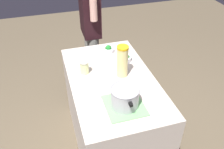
{
  "coord_description": "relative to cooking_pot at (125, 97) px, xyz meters",
  "views": [
    {
      "loc": [
        -1.71,
        0.51,
        2.26
      ],
      "look_at": [
        0.0,
        0.0,
        0.94
      ],
      "focal_mm": 38.95,
      "sensor_mm": 36.0,
      "label": 1
    }
  ],
  "objects": [
    {
      "name": "mason_jar",
      "position": [
        0.54,
        0.22,
        -0.03
      ],
      "size": [
        0.08,
        0.08,
        0.13
      ],
      "color": "beige",
      "rests_on": "counter_slab"
    },
    {
      "name": "lemonade_pitcher",
      "position": [
        0.4,
        -0.11,
        0.06
      ],
      "size": [
        0.11,
        0.11,
        0.31
      ],
      "color": "#F5E18F",
      "rests_on": "counter_slab"
    },
    {
      "name": "counter_slab",
      "position": [
        0.37,
        -0.01,
        -0.54
      ],
      "size": [
        1.32,
        0.77,
        0.89
      ],
      "primitive_type": "cube",
      "color": "beige",
      "rests_on": "ground_plane"
    },
    {
      "name": "ground_plane",
      "position": [
        0.37,
        -0.01,
        -0.99
      ],
      "size": [
        8.0,
        8.0,
        0.0
      ],
      "primitive_type": "plane",
      "color": "brown"
    },
    {
      "name": "person_cook",
      "position": [
        1.3,
        -0.02,
        -0.07
      ],
      "size": [
        0.5,
        0.21,
        1.67
      ],
      "color": "gray",
      "rests_on": "ground_plane"
    },
    {
      "name": "broccoli_bowl_front",
      "position": [
        0.63,
        -0.22,
        -0.07
      ],
      "size": [
        0.14,
        0.14,
        0.07
      ],
      "color": "silver",
      "rests_on": "counter_slab"
    },
    {
      "name": "cooking_pot",
      "position": [
        0.0,
        0.0,
        0.0
      ],
      "size": [
        0.3,
        0.23,
        0.17
      ],
      "color": "#B7B7BC",
      "rests_on": "dish_cloth"
    },
    {
      "name": "broccoli_bowl_center",
      "position": [
        0.84,
        -0.11,
        -0.06
      ],
      "size": [
        0.12,
        0.12,
        0.08
      ],
      "color": "silver",
      "rests_on": "counter_slab"
    },
    {
      "name": "dish_cloth",
      "position": [
        0.0,
        0.0,
        -0.09
      ],
      "size": [
        0.33,
        0.31,
        0.01
      ],
      "primitive_type": "cube",
      "color": "#79BE74",
      "rests_on": "counter_slab"
    }
  ]
}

